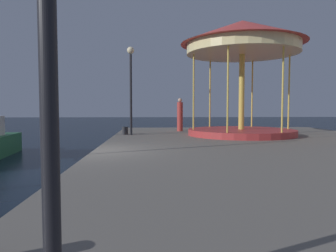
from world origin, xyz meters
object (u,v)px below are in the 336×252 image
object	(u,v)px
lamp_post_mid_promenade	(131,75)
person_mid_promenade	(180,116)
bollard_north	(124,131)
bollard_center	(126,131)
carousel	(242,49)

from	to	relation	value
lamp_post_mid_promenade	person_mid_promenade	distance (m)	4.24
bollard_north	person_mid_promenade	distance (m)	3.88
person_mid_promenade	bollard_center	bearing A→B (deg)	-144.89
carousel	bollard_north	world-z (taller)	carousel
carousel	person_mid_promenade	world-z (taller)	carousel
bollard_center	person_mid_promenade	distance (m)	3.76
bollard_north	lamp_post_mid_promenade	bearing A→B (deg)	-33.05
bollard_center	person_mid_promenade	world-z (taller)	person_mid_promenade
lamp_post_mid_promenade	person_mid_promenade	bearing A→B (deg)	42.49
lamp_post_mid_promenade	bollard_center	xyz separation A→B (m)	(-0.30, 0.37, -2.83)
lamp_post_mid_promenade	bollard_north	bearing A→B (deg)	146.95
lamp_post_mid_promenade	bollard_north	size ratio (longest dim) A/B	11.12
carousel	person_mid_promenade	bearing A→B (deg)	134.91
lamp_post_mid_promenade	bollard_north	distance (m)	2.86
carousel	lamp_post_mid_promenade	distance (m)	5.73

